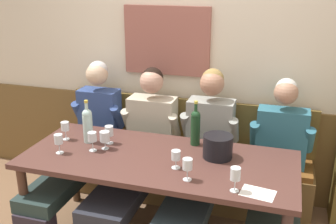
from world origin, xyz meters
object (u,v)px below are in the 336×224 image
object	(u,v)px
person_right_seat	(201,158)
wine_glass_center_rear	(59,140)
wall_bench	(183,171)
person_center_right_seat	(82,143)
wine_glass_right_end	(176,156)
wine_glass_mid_right	(92,138)
wine_glass_by_bottle	(109,131)
wine_glass_center_front	(105,137)
wine_glass_mid_left	(187,165)
person_left_seat	(139,152)
wine_glass_near_bucket	(65,127)
ice_bucket	(218,147)
wine_bottle_green_tall	(195,126)
wine_glass_left_end	(235,175)
dining_table	(158,167)
person_center_left_seat	(278,174)
wine_bottle_clear_water	(88,124)

from	to	relation	value
person_right_seat	wine_glass_center_rear	xyz separation A→B (m)	(-1.00, -0.49, 0.23)
person_right_seat	wall_bench	bearing A→B (deg)	124.32
person_center_right_seat	wine_glass_right_end	world-z (taller)	person_center_right_seat
wine_glass_center_rear	wine_glass_mid_right	world-z (taller)	same
wine_glass_by_bottle	wine_glass_center_front	distance (m)	0.10
wall_bench	wine_glass_center_front	distance (m)	1.00
wine_glass_mid_left	person_left_seat	bearing A→B (deg)	134.23
wine_glass_center_front	wine_glass_near_bucket	world-z (taller)	wine_glass_near_bucket
ice_bucket	wine_bottle_green_tall	xyz separation A→B (m)	(-0.21, 0.18, 0.07)
ice_bucket	wine_glass_left_end	distance (m)	0.49
wine_glass_mid_left	wine_glass_mid_right	world-z (taller)	wine_glass_mid_left
ice_bucket	wine_glass_center_rear	distance (m)	1.20
dining_table	wine_glass_center_front	distance (m)	0.48
wine_bottle_green_tall	person_center_right_seat	bearing A→B (deg)	178.76
wine_glass_center_front	wine_glass_right_end	bearing A→B (deg)	-13.40
wine_glass_mid_left	wine_glass_mid_right	distance (m)	0.84
dining_table	wine_glass_center_front	size ratio (longest dim) A/B	14.17
wine_glass_right_end	wine_glass_left_end	size ratio (longest dim) A/B	0.82
person_center_left_seat	wine_glass_mid_left	xyz separation A→B (m)	(-0.57, -0.57, 0.28)
wine_bottle_green_tall	wine_glass_right_end	size ratio (longest dim) A/B	2.74
ice_bucket	wine_bottle_green_tall	distance (m)	0.29
person_center_left_seat	wine_glass_by_bottle	size ratio (longest dim) A/B	8.79
dining_table	person_left_seat	world-z (taller)	person_left_seat
wine_glass_mid_left	wine_glass_mid_right	size ratio (longest dim) A/B	1.01
person_left_seat	wine_glass_right_end	distance (m)	0.69
dining_table	wine_glass_mid_right	xyz separation A→B (m)	(-0.52, -0.04, 0.19)
ice_bucket	person_center_left_seat	bearing A→B (deg)	21.28
wine_glass_mid_right	wine_glass_center_rear	bearing A→B (deg)	-153.10
wine_glass_center_rear	ice_bucket	bearing A→B (deg)	13.71
person_center_left_seat	wine_glass_right_end	size ratio (longest dim) A/B	9.82
person_center_left_seat	wine_glass_center_rear	bearing A→B (deg)	-164.14
wine_bottle_green_tall	wine_glass_mid_right	world-z (taller)	wine_bottle_green_tall
wine_glass_center_rear	wine_glass_mid_right	xyz separation A→B (m)	(0.22, 0.11, 0.00)
dining_table	wine_glass_center_rear	distance (m)	0.78
wine_glass_by_bottle	wine_glass_near_bucket	bearing A→B (deg)	-174.90
person_right_seat	person_center_left_seat	distance (m)	0.61
wine_glass_by_bottle	wine_glass_near_bucket	size ratio (longest dim) A/B	0.97
wine_bottle_green_tall	person_left_seat	bearing A→B (deg)	177.27
wine_glass_center_front	wine_glass_by_bottle	bearing A→B (deg)	96.25
person_center_left_seat	wine_glass_mid_left	size ratio (longest dim) A/B	8.49
wine_glass_mid_left	wall_bench	bearing A→B (deg)	106.59
person_center_right_seat	wine_glass_center_front	distance (m)	0.54
wine_glass_near_bucket	wine_glass_mid_right	world-z (taller)	wine_glass_near_bucket
wine_glass_by_bottle	wine_glass_center_rear	size ratio (longest dim) A/B	0.98
wall_bench	wine_glass_mid_left	xyz separation A→B (m)	(0.29, -0.98, 0.59)
person_left_seat	person_center_right_seat	bearing A→B (deg)	-179.85
dining_table	person_center_right_seat	distance (m)	0.89
wine_glass_by_bottle	wine_glass_mid_right	size ratio (longest dim) A/B	0.98
wine_glass_left_end	person_center_right_seat	bearing A→B (deg)	155.79
wine_bottle_clear_water	wine_glass_mid_left	bearing A→B (deg)	-21.87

